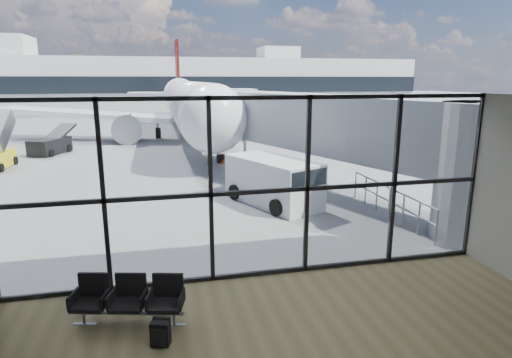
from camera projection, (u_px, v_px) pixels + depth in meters
name	position (u px, v px, depth m)	size (l,w,h in m)	color
ground	(178.00, 122.00, 48.80)	(220.00, 220.00, 0.00)	slate
lounge_shell	(344.00, 249.00, 5.70)	(12.02, 8.01, 4.51)	#6A6343
glass_curtain_wall	(260.00, 190.00, 10.34)	(12.10, 0.12, 4.50)	white
jet_bridge	(334.00, 130.00, 18.01)	(8.00, 16.50, 4.33)	#A9ADAE
apron_railing	(389.00, 198.00, 15.24)	(0.06, 5.46, 1.11)	gray
far_terminal	(166.00, 83.00, 68.54)	(80.00, 12.20, 11.00)	#B4B3AF
tree_3	(5.00, 80.00, 72.17)	(4.95, 4.95, 7.12)	#382619
tree_4	(43.00, 76.00, 73.34)	(5.61, 5.61, 8.07)	#382619
tree_5	(80.00, 73.00, 74.52)	(6.27, 6.27, 9.03)	#382619
seating_row	(129.00, 297.00, 8.66)	(2.25, 1.12, 0.99)	gray
backpack	(160.00, 333.00, 7.95)	(0.40, 0.39, 0.52)	black
airliner	(189.00, 103.00, 36.64)	(31.07, 35.92, 9.26)	white
service_van	(275.00, 181.00, 16.84)	(3.32, 4.53, 1.81)	silver
belt_loader	(51.00, 145.00, 28.29)	(2.62, 4.12, 1.80)	black
traffic_cone_a	(247.00, 166.00, 23.33)	(0.36, 0.36, 0.52)	red
traffic_cone_b	(279.00, 166.00, 23.19)	(0.37, 0.37, 0.52)	#DB620B
traffic_cone_c	(224.00, 158.00, 25.18)	(0.44, 0.44, 0.63)	red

